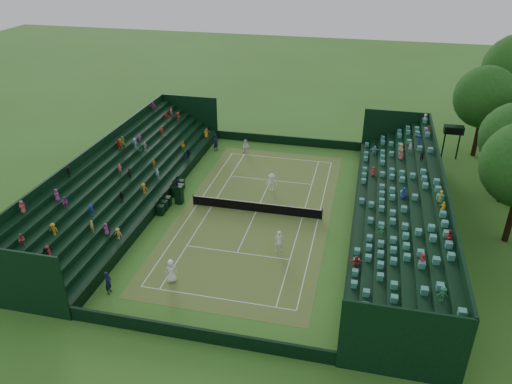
{
  "coord_description": "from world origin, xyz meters",
  "views": [
    {
      "loc": [
        8.59,
        -36.98,
        22.22
      ],
      "look_at": [
        0.0,
        0.0,
        2.0
      ],
      "focal_mm": 35.0,
      "sensor_mm": 36.0,
      "label": 1
    }
  ],
  "objects_px": {
    "tennis_net": "(256,207)",
    "player_far_east": "(272,182)",
    "player_near_east": "(279,241)",
    "player_near_west": "(171,271)",
    "umpire_chair": "(179,192)",
    "player_far_west": "(246,147)"
  },
  "relations": [
    {
      "from": "player_near_west",
      "to": "player_far_east",
      "type": "xyz_separation_m",
      "value": [
        4.13,
        15.12,
        -0.02
      ]
    },
    {
      "from": "tennis_net",
      "to": "player_near_east",
      "type": "height_order",
      "value": "player_near_east"
    },
    {
      "from": "player_near_west",
      "to": "player_far_west",
      "type": "xyz_separation_m",
      "value": [
        -0.44,
        23.19,
        -0.11
      ]
    },
    {
      "from": "player_near_west",
      "to": "player_near_east",
      "type": "height_order",
      "value": "player_near_east"
    },
    {
      "from": "player_near_east",
      "to": "player_far_east",
      "type": "bearing_deg",
      "value": -96.5
    },
    {
      "from": "tennis_net",
      "to": "player_far_east",
      "type": "height_order",
      "value": "player_far_east"
    },
    {
      "from": "tennis_net",
      "to": "player_far_east",
      "type": "relative_size",
      "value": 6.59
    },
    {
      "from": "player_near_west",
      "to": "player_far_west",
      "type": "distance_m",
      "value": 23.2
    },
    {
      "from": "tennis_net",
      "to": "player_near_west",
      "type": "xyz_separation_m",
      "value": [
        -3.59,
        -10.83,
        0.38
      ]
    },
    {
      "from": "umpire_chair",
      "to": "player_near_west",
      "type": "distance_m",
      "value": 11.43
    },
    {
      "from": "player_far_west",
      "to": "player_near_west",
      "type": "bearing_deg",
      "value": -76.33
    },
    {
      "from": "tennis_net",
      "to": "player_near_west",
      "type": "height_order",
      "value": "player_near_west"
    },
    {
      "from": "tennis_net",
      "to": "player_near_east",
      "type": "bearing_deg",
      "value": -60.72
    },
    {
      "from": "umpire_chair",
      "to": "player_far_west",
      "type": "distance_m",
      "value": 12.74
    },
    {
      "from": "player_far_west",
      "to": "player_far_east",
      "type": "relative_size",
      "value": 0.9
    },
    {
      "from": "player_near_east",
      "to": "player_far_east",
      "type": "relative_size",
      "value": 1.05
    },
    {
      "from": "player_near_west",
      "to": "player_near_east",
      "type": "xyz_separation_m",
      "value": [
        6.65,
        5.37,
        0.02
      ]
    },
    {
      "from": "tennis_net",
      "to": "umpire_chair",
      "type": "xyz_separation_m",
      "value": [
        -7.17,
        0.02,
        0.63
      ]
    },
    {
      "from": "umpire_chair",
      "to": "player_near_east",
      "type": "relative_size",
      "value": 1.46
    },
    {
      "from": "player_near_east",
      "to": "player_far_west",
      "type": "distance_m",
      "value": 19.18
    },
    {
      "from": "player_near_west",
      "to": "player_far_east",
      "type": "relative_size",
      "value": 1.02
    },
    {
      "from": "umpire_chair",
      "to": "tennis_net",
      "type": "bearing_deg",
      "value": -0.18
    }
  ]
}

